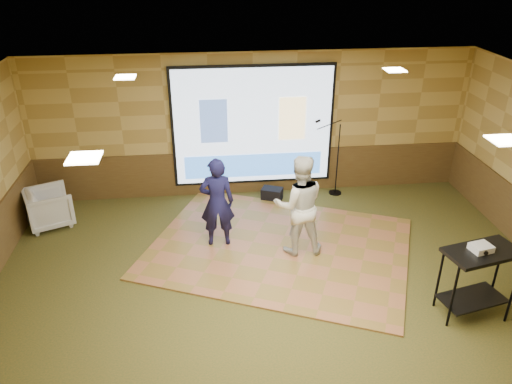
{
  "coord_description": "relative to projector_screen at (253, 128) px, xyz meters",
  "views": [
    {
      "loc": [
        -1.02,
        -6.2,
        4.88
      ],
      "look_at": [
        -0.23,
        0.87,
        1.3
      ],
      "focal_mm": 35.0,
      "sensor_mm": 36.0,
      "label": 1
    }
  ],
  "objects": [
    {
      "name": "ground",
      "position": [
        0.0,
        -3.44,
        -1.47
      ],
      "size": [
        9.0,
        9.0,
        0.0
      ],
      "primitive_type": "plane",
      "color": "#313C1B",
      "rests_on": "ground"
    },
    {
      "name": "room_shell",
      "position": [
        0.0,
        -3.44,
        0.62
      ],
      "size": [
        9.04,
        7.04,
        3.02
      ],
      "color": "tan",
      "rests_on": "ground"
    },
    {
      "name": "wainscot_back",
      "position": [
        0.0,
        0.04,
        -1.0
      ],
      "size": [
        9.0,
        0.04,
        0.95
      ],
      "primitive_type": "cube",
      "color": "#4D3319",
      "rests_on": "ground"
    },
    {
      "name": "projector_screen",
      "position": [
        0.0,
        0.0,
        0.0
      ],
      "size": [
        3.32,
        0.06,
        2.52
      ],
      "color": "black",
      "rests_on": "room_shell"
    },
    {
      "name": "downlight_nw",
      "position": [
        -2.2,
        -1.64,
        1.5
      ],
      "size": [
        0.32,
        0.32,
        0.02
      ],
      "primitive_type": "cube",
      "color": "beige",
      "rests_on": "room_shell"
    },
    {
      "name": "downlight_ne",
      "position": [
        2.2,
        -1.64,
        1.5
      ],
      "size": [
        0.32,
        0.32,
        0.02
      ],
      "primitive_type": "cube",
      "color": "beige",
      "rests_on": "room_shell"
    },
    {
      "name": "downlight_sw",
      "position": [
        -2.2,
        -4.94,
        1.5
      ],
      "size": [
        0.32,
        0.32,
        0.02
      ],
      "primitive_type": "cube",
      "color": "beige",
      "rests_on": "room_shell"
    },
    {
      "name": "downlight_se",
      "position": [
        2.2,
        -4.94,
        1.5
      ],
      "size": [
        0.32,
        0.32,
        0.02
      ],
      "primitive_type": "cube",
      "color": "beige",
      "rests_on": "room_shell"
    },
    {
      "name": "dance_floor",
      "position": [
        0.22,
        -2.25,
        -1.46
      ],
      "size": [
        5.39,
        4.84,
        0.03
      ],
      "primitive_type": "cube",
      "rotation": [
        0.0,
        0.0,
        -0.41
      ],
      "color": "#9F603A",
      "rests_on": "ground"
    },
    {
      "name": "player_left",
      "position": [
        -0.84,
        -2.01,
        -0.62
      ],
      "size": [
        0.6,
        0.4,
        1.64
      ],
      "primitive_type": "imported",
      "rotation": [
        0.0,
        0.0,
        3.13
      ],
      "color": "#14133E",
      "rests_on": "dance_floor"
    },
    {
      "name": "player_right",
      "position": [
        0.52,
        -2.4,
        -0.55
      ],
      "size": [
        0.88,
        0.69,
        1.79
      ],
      "primitive_type": "imported",
      "rotation": [
        0.0,
        0.0,
        3.13
      ],
      "color": "silver",
      "rests_on": "dance_floor"
    },
    {
      "name": "av_table",
      "position": [
        2.72,
        -4.28,
        -0.69
      ],
      "size": [
        1.04,
        0.55,
        1.09
      ],
      "rotation": [
        0.0,
        0.0,
        0.23
      ],
      "color": "black",
      "rests_on": "ground"
    },
    {
      "name": "projector",
      "position": [
        2.68,
        -4.28,
        -0.34
      ],
      "size": [
        0.32,
        0.28,
        0.09
      ],
      "primitive_type": "cube",
      "rotation": [
        0.0,
        0.0,
        0.21
      ],
      "color": "silver",
      "rests_on": "av_table"
    },
    {
      "name": "mic_stand",
      "position": [
        1.7,
        -0.24,
        -0.98
      ],
      "size": [
        0.66,
        0.27,
        1.69
      ],
      "rotation": [
        0.0,
        0.0,
        -0.41
      ],
      "color": "black",
      "rests_on": "ground"
    },
    {
      "name": "banquet_chair",
      "position": [
        -4.0,
        -0.93,
        -1.11
      ],
      "size": [
        1.05,
        1.04,
        0.73
      ],
      "primitive_type": "imported",
      "rotation": [
        0.0,
        0.0,
        1.98
      ],
      "color": "gray",
      "rests_on": "ground"
    },
    {
      "name": "duffel_bag",
      "position": [
        0.35,
        -0.39,
        -1.34
      ],
      "size": [
        0.5,
        0.42,
        0.26
      ],
      "primitive_type": "cube",
      "rotation": [
        0.0,
        0.0,
        -0.4
      ],
      "color": "black",
      "rests_on": "ground"
    }
  ]
}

